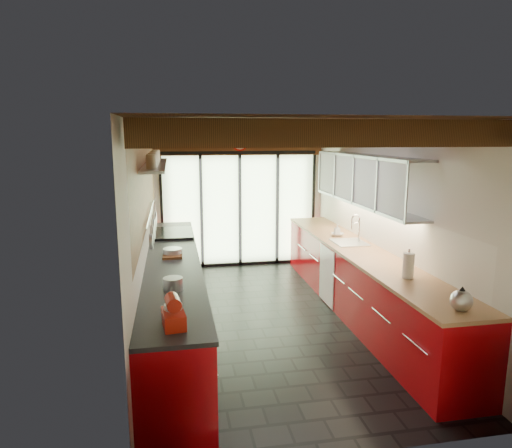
{
  "coord_description": "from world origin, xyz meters",
  "views": [
    {
      "loc": [
        -1.24,
        -5.73,
        2.46
      ],
      "look_at": [
        -0.11,
        0.4,
        1.25
      ],
      "focal_mm": 32.0,
      "sensor_mm": 36.0,
      "label": 1
    }
  ],
  "objects_px": {
    "kettle": "(461,299)",
    "paper_towel": "(408,266)",
    "bowl": "(338,235)",
    "soap_bottle": "(337,230)",
    "stand_mixer": "(173,313)"
  },
  "relations": [
    {
      "from": "paper_towel",
      "to": "bowl",
      "type": "distance_m",
      "value": 2.18
    },
    {
      "from": "bowl",
      "to": "paper_towel",
      "type": "bearing_deg",
      "value": -90.0
    },
    {
      "from": "kettle",
      "to": "soap_bottle",
      "type": "relative_size",
      "value": 1.42
    },
    {
      "from": "paper_towel",
      "to": "soap_bottle",
      "type": "distance_m",
      "value": 2.2
    },
    {
      "from": "stand_mixer",
      "to": "paper_towel",
      "type": "bearing_deg",
      "value": 18.1
    },
    {
      "from": "soap_bottle",
      "to": "bowl",
      "type": "height_order",
      "value": "soap_bottle"
    },
    {
      "from": "kettle",
      "to": "paper_towel",
      "type": "distance_m",
      "value": 0.95
    },
    {
      "from": "kettle",
      "to": "paper_towel",
      "type": "bearing_deg",
      "value": 90.0
    },
    {
      "from": "stand_mixer",
      "to": "soap_bottle",
      "type": "height_order",
      "value": "stand_mixer"
    },
    {
      "from": "kettle",
      "to": "bowl",
      "type": "xyz_separation_m",
      "value": [
        0.0,
        3.12,
        -0.08
      ]
    },
    {
      "from": "soap_bottle",
      "to": "bowl",
      "type": "bearing_deg",
      "value": -90.0
    },
    {
      "from": "soap_bottle",
      "to": "kettle",
      "type": "bearing_deg",
      "value": -90.0
    },
    {
      "from": "stand_mixer",
      "to": "kettle",
      "type": "bearing_deg",
      "value": -2.64
    },
    {
      "from": "stand_mixer",
      "to": "kettle",
      "type": "height_order",
      "value": "stand_mixer"
    },
    {
      "from": "bowl",
      "to": "soap_bottle",
      "type": "bearing_deg",
      "value": 90.0
    }
  ]
}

